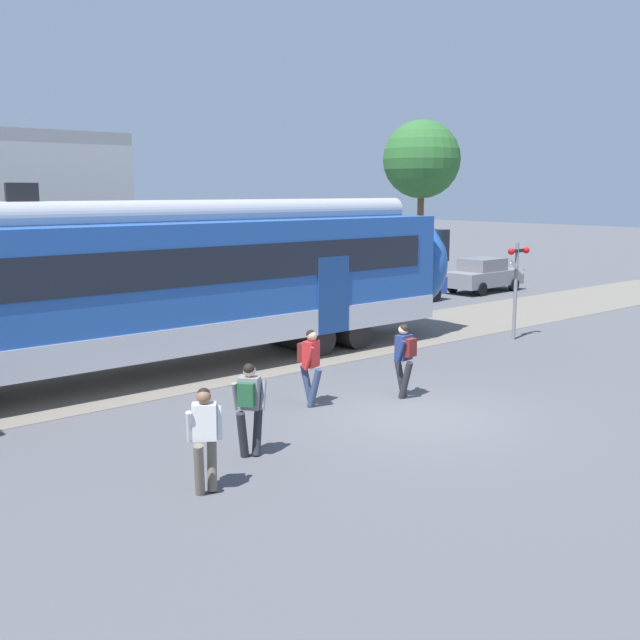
{
  "coord_description": "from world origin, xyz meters",
  "views": [
    {
      "loc": [
        -11.0,
        -10.09,
        4.56
      ],
      "look_at": [
        -0.02,
        2.99,
        1.6
      ],
      "focal_mm": 42.0,
      "sensor_mm": 36.0,
      "label": 1
    }
  ],
  "objects_px": {
    "pedestrian_red": "(310,361)",
    "pedestrian_navy": "(404,354)",
    "pedestrian_white": "(205,431)",
    "parked_car_blue": "(400,284)",
    "pedestrian_grey": "(249,402)",
    "crossing_signal": "(517,275)",
    "parked_car_grey": "(484,275)"
  },
  "relations": [
    {
      "from": "pedestrian_grey",
      "to": "parked_car_grey",
      "type": "bearing_deg",
      "value": 28.0
    },
    {
      "from": "crossing_signal",
      "to": "pedestrian_white",
      "type": "bearing_deg",
      "value": -163.01
    },
    {
      "from": "parked_car_blue",
      "to": "pedestrian_red",
      "type": "bearing_deg",
      "value": -143.2
    },
    {
      "from": "parked_car_blue",
      "to": "crossing_signal",
      "type": "height_order",
      "value": "crossing_signal"
    },
    {
      "from": "pedestrian_navy",
      "to": "crossing_signal",
      "type": "bearing_deg",
      "value": 17.8
    },
    {
      "from": "pedestrian_red",
      "to": "crossing_signal",
      "type": "bearing_deg",
      "value": 9.27
    },
    {
      "from": "pedestrian_grey",
      "to": "parked_car_blue",
      "type": "distance_m",
      "value": 18.64
    },
    {
      "from": "pedestrian_white",
      "to": "pedestrian_grey",
      "type": "bearing_deg",
      "value": 31.49
    },
    {
      "from": "pedestrian_white",
      "to": "pedestrian_grey",
      "type": "relative_size",
      "value": 1.0
    },
    {
      "from": "pedestrian_grey",
      "to": "parked_car_blue",
      "type": "bearing_deg",
      "value": 36.0
    },
    {
      "from": "pedestrian_red",
      "to": "pedestrian_navy",
      "type": "height_order",
      "value": "same"
    },
    {
      "from": "pedestrian_grey",
      "to": "crossing_signal",
      "type": "distance_m",
      "value": 12.7
    },
    {
      "from": "pedestrian_grey",
      "to": "pedestrian_navy",
      "type": "xyz_separation_m",
      "value": [
        4.8,
        0.92,
        0.0
      ]
    },
    {
      "from": "parked_car_grey",
      "to": "pedestrian_red",
      "type": "bearing_deg",
      "value": -152.71
    },
    {
      "from": "pedestrian_white",
      "to": "pedestrian_red",
      "type": "relative_size",
      "value": 1.0
    },
    {
      "from": "pedestrian_grey",
      "to": "parked_car_blue",
      "type": "height_order",
      "value": "pedestrian_grey"
    },
    {
      "from": "parked_car_blue",
      "to": "pedestrian_white",
      "type": "bearing_deg",
      "value": -144.36
    },
    {
      "from": "pedestrian_red",
      "to": "pedestrian_navy",
      "type": "relative_size",
      "value": 1.0
    },
    {
      "from": "parked_car_blue",
      "to": "parked_car_grey",
      "type": "height_order",
      "value": "same"
    },
    {
      "from": "pedestrian_white",
      "to": "pedestrian_grey",
      "type": "height_order",
      "value": "same"
    },
    {
      "from": "pedestrian_navy",
      "to": "parked_car_grey",
      "type": "distance_m",
      "value": 18.48
    },
    {
      "from": "pedestrian_white",
      "to": "parked_car_blue",
      "type": "bearing_deg",
      "value": 35.64
    },
    {
      "from": "pedestrian_red",
      "to": "parked_car_grey",
      "type": "bearing_deg",
      "value": 27.29
    },
    {
      "from": "pedestrian_white",
      "to": "crossing_signal",
      "type": "bearing_deg",
      "value": 16.99
    },
    {
      "from": "pedestrian_white",
      "to": "pedestrian_grey",
      "type": "distance_m",
      "value": 1.65
    },
    {
      "from": "pedestrian_white",
      "to": "parked_car_blue",
      "type": "xyz_separation_m",
      "value": [
        16.48,
        11.82,
        -0.21
      ]
    },
    {
      "from": "pedestrian_grey",
      "to": "pedestrian_red",
      "type": "distance_m",
      "value": 3.3
    },
    {
      "from": "pedestrian_navy",
      "to": "parked_car_grey",
      "type": "bearing_deg",
      "value": 32.47
    },
    {
      "from": "pedestrian_red",
      "to": "pedestrian_navy",
      "type": "distance_m",
      "value": 2.18
    },
    {
      "from": "pedestrian_white",
      "to": "pedestrian_red",
      "type": "xyz_separation_m",
      "value": [
        4.19,
        2.63,
        0.0
      ]
    },
    {
      "from": "pedestrian_red",
      "to": "pedestrian_grey",
      "type": "bearing_deg",
      "value": -147.69
    },
    {
      "from": "pedestrian_navy",
      "to": "crossing_signal",
      "type": "relative_size",
      "value": 0.56
    }
  ]
}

